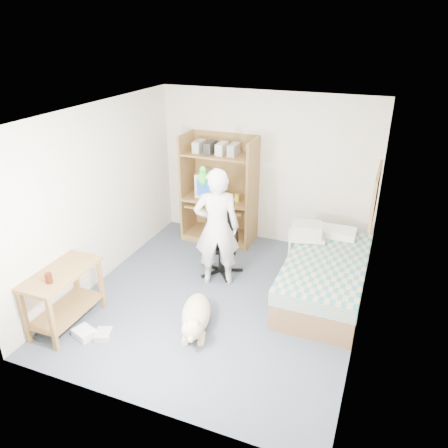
% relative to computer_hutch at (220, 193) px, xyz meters
% --- Properties ---
extents(floor, '(4.00, 4.00, 0.00)m').
position_rel_computer_hutch_xyz_m(floor, '(0.70, -1.74, -0.82)').
color(floor, '#46505F').
rests_on(floor, ground).
extents(wall_back, '(3.60, 0.02, 2.50)m').
position_rel_computer_hutch_xyz_m(wall_back, '(0.70, 0.26, 0.43)').
color(wall_back, white).
rests_on(wall_back, floor).
extents(wall_right, '(0.02, 4.00, 2.50)m').
position_rel_computer_hutch_xyz_m(wall_right, '(2.50, -1.74, 0.43)').
color(wall_right, white).
rests_on(wall_right, floor).
extents(wall_left, '(0.02, 4.00, 2.50)m').
position_rel_computer_hutch_xyz_m(wall_left, '(-1.10, -1.74, 0.43)').
color(wall_left, white).
rests_on(wall_left, floor).
extents(ceiling, '(3.60, 4.00, 0.02)m').
position_rel_computer_hutch_xyz_m(ceiling, '(0.70, -1.74, 1.68)').
color(ceiling, white).
rests_on(ceiling, wall_back).
extents(computer_hutch, '(1.20, 0.63, 1.80)m').
position_rel_computer_hutch_xyz_m(computer_hutch, '(0.00, 0.00, 0.00)').
color(computer_hutch, brown).
rests_on(computer_hutch, floor).
extents(bed, '(1.02, 2.02, 0.66)m').
position_rel_computer_hutch_xyz_m(bed, '(2.00, -1.12, -0.53)').
color(bed, brown).
rests_on(bed, floor).
extents(side_desk, '(0.50, 1.00, 0.75)m').
position_rel_computer_hutch_xyz_m(side_desk, '(-0.85, -2.94, -0.33)').
color(side_desk, brown).
rests_on(side_desk, floor).
extents(corkboard, '(0.04, 0.94, 0.66)m').
position_rel_computer_hutch_xyz_m(corkboard, '(2.47, -0.84, 0.63)').
color(corkboard, '#926541').
rests_on(corkboard, wall_right).
extents(office_chair, '(0.59, 0.60, 1.03)m').
position_rel_computer_hutch_xyz_m(office_chair, '(0.43, -1.04, -0.45)').
color(office_chair, black).
rests_on(office_chair, floor).
extents(person, '(0.73, 0.61, 1.72)m').
position_rel_computer_hutch_xyz_m(person, '(0.50, -1.34, 0.04)').
color(person, silver).
rests_on(person, floor).
extents(parrot, '(0.13, 0.22, 0.35)m').
position_rel_computer_hutch_xyz_m(parrot, '(0.30, -1.33, 0.75)').
color(parrot, '#16971B').
rests_on(parrot, person).
extents(dog, '(0.57, 1.06, 0.41)m').
position_rel_computer_hutch_xyz_m(dog, '(0.66, -2.43, -0.64)').
color(dog, '#D1B88C').
rests_on(dog, floor).
extents(printer_cart, '(0.59, 0.52, 0.62)m').
position_rel_computer_hutch_xyz_m(printer_cart, '(1.60, -0.61, -0.41)').
color(printer_cart, silver).
rests_on(printer_cart, floor).
extents(printer, '(0.48, 0.41, 0.18)m').
position_rel_computer_hutch_xyz_m(printer, '(1.60, -0.61, -0.12)').
color(printer, beige).
rests_on(printer, printer_cart).
extents(crt_monitor, '(0.48, 0.50, 0.40)m').
position_rel_computer_hutch_xyz_m(crt_monitor, '(-0.17, 0.01, 0.15)').
color(crt_monitor, beige).
rests_on(crt_monitor, computer_hutch).
extents(keyboard, '(0.46, 0.18, 0.03)m').
position_rel_computer_hutch_xyz_m(keyboard, '(0.05, -0.16, -0.15)').
color(keyboard, beige).
rests_on(keyboard, computer_hutch).
extents(pencil_cup, '(0.08, 0.08, 0.12)m').
position_rel_computer_hutch_xyz_m(pencil_cup, '(0.34, -0.09, -0.00)').
color(pencil_cup, yellow).
rests_on(pencil_cup, computer_hutch).
extents(drink_glass, '(0.08, 0.08, 0.12)m').
position_rel_computer_hutch_xyz_m(drink_glass, '(-0.80, -3.17, -0.01)').
color(drink_glass, '#3C1409').
rests_on(drink_glass, side_desk).
extents(floor_box_a, '(0.30, 0.27, 0.10)m').
position_rel_computer_hutch_xyz_m(floor_box_a, '(-0.51, -3.08, -0.77)').
color(floor_box_a, silver).
rests_on(floor_box_a, floor).
extents(floor_box_b, '(0.25, 0.27, 0.08)m').
position_rel_computer_hutch_xyz_m(floor_box_b, '(-0.29, -3.00, -0.78)').
color(floor_box_b, '#ADADA8').
rests_on(floor_box_b, floor).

